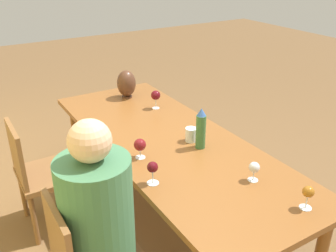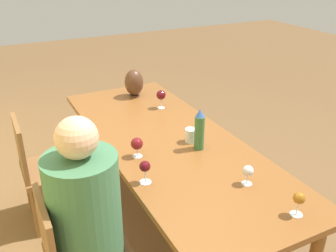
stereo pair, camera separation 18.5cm
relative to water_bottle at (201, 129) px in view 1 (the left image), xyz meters
The scene contains 12 objects.
ground_plane 0.91m from the water_bottle, 30.25° to the left, with size 14.00×14.00×0.00m, color brown.
dining_table 0.32m from the water_bottle, 30.25° to the left, with size 2.35×0.89×0.74m.
water_bottle is the anchor object (origin of this frame).
water_tumbler 0.14m from the water_bottle, ahead, with size 0.08×0.08×0.10m.
vase 1.11m from the water_bottle, ahead, with size 0.17×0.17×0.25m.
wine_glass_0 0.82m from the water_bottle, behind, with size 0.06×0.06×0.13m.
wine_glass_1 0.76m from the water_bottle, ahead, with size 0.08×0.08×0.16m.
wine_glass_2 0.53m from the water_bottle, 113.52° to the left, with size 0.07×0.07×0.14m.
wine_glass_3 0.42m from the water_bottle, 78.05° to the left, with size 0.08×0.08×0.13m.
wine_glass_4 0.49m from the water_bottle, behind, with size 0.06×0.06×0.12m.
chair_far 1.23m from the water_bottle, 53.31° to the left, with size 0.44×0.44×0.87m.
person_near 0.93m from the water_bottle, 111.07° to the left, with size 0.37×0.37×1.27m.
Camera 1 is at (-1.99, 1.21, 1.95)m, focal length 40.00 mm.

